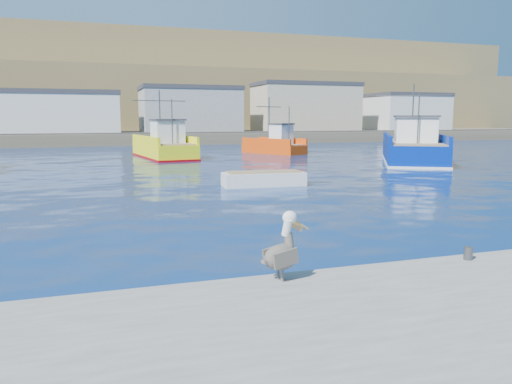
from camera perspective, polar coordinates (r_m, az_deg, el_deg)
ground at (r=13.93m, az=3.97°, el=-7.07°), size 260.00×260.00×0.00m
dock_bollards at (r=11.10m, az=13.64°, el=-7.85°), size 36.20×0.20×0.30m
far_shore at (r=121.84m, az=-16.12°, el=10.57°), size 200.00×81.00×24.00m
trawler_yellow_b at (r=48.23m, az=-10.44°, el=5.08°), size 5.21×11.24×6.46m
trawler_blue at (r=44.67m, az=17.48°, el=4.73°), size 10.64×13.63×6.75m
boat_orange at (r=53.33m, az=2.26°, el=5.47°), size 5.60×7.62×5.93m
skiff_mid at (r=27.71m, az=0.89°, el=1.37°), size 4.63×1.85×0.99m
pelican at (r=10.01m, az=3.11°, el=-6.75°), size 1.13×0.60×1.40m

